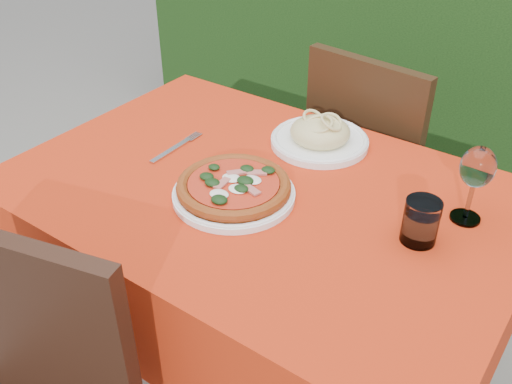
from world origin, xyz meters
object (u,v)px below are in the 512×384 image
Objects in this scene: pizza_plate at (234,189)px; pasta_plate at (320,136)px; fork at (171,150)px; chair_far at (373,161)px; water_glass at (420,223)px; wine_glass at (477,170)px.

pizza_plate is 1.32× the size of pasta_plate.
chair_far is at bearing 60.69° from fork.
pasta_plate is 2.66× the size of water_glass.
pasta_plate is at bearing 83.91° from pizza_plate.
water_glass reaches higher than fork.
pizza_plate is 3.51× the size of water_glass.
wine_glass reaches higher than fork.
wine_glass reaches higher than pizza_plate.
wine_glass is at bearing 139.07° from chair_far.
fork is at bearing -167.88° from wine_glass.
wine_glass is (0.45, -0.11, 0.10)m from pasta_plate.
fork is (-0.76, -0.16, -0.13)m from wine_glass.
water_glass reaches higher than pizza_plate.
wine_glass is (0.06, 0.14, 0.09)m from water_glass.
chair_far is at bearing 121.53° from water_glass.
wine_glass is at bearing 66.53° from water_glass.
pizza_plate is at bearing -96.09° from pasta_plate.
pasta_plate is (-0.02, -0.35, 0.25)m from chair_far.
pasta_plate reaches higher than fork.
chair_far is at bearing 86.28° from pasta_plate.
water_glass is (0.37, -0.60, 0.27)m from chair_far.
wine_glass is (0.49, 0.24, 0.11)m from pizza_plate.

